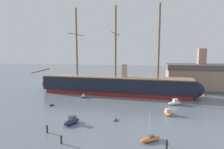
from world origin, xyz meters
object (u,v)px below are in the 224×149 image
object	(u,v)px
sailboat_foreground_right	(150,139)
dinghy_near_centre	(115,119)
motorboat_alongside_stern	(175,103)
mooring_piling_nearest	(167,145)
motorboat_far_left	(66,87)
tall_ship	(115,85)
motorboat_foreground_left	(72,121)
mooring_piling_left_pair	(61,140)
dockside_warehouse_right	(211,77)
motorboat_alongside_bow	(84,97)
seagull_in_flight	(91,68)
dinghy_mid_left	(51,105)
motorboat_mid_right	(168,112)
dinghy_far_right	(203,95)
mooring_piling_right_pair	(47,129)
motorboat_distant_centre	(136,85)

from	to	relation	value
sailboat_foreground_right	dinghy_near_centre	size ratio (longest dim) A/B	2.83
motorboat_alongside_stern	mooring_piling_nearest	world-z (taller)	mooring_piling_nearest
sailboat_foreground_right	motorboat_far_left	bearing A→B (deg)	130.31
tall_ship	motorboat_foreground_left	xyz separation A→B (m)	(-4.84, -32.41, -3.03)
mooring_piling_left_pair	dockside_warehouse_right	xyz separation A→B (m)	(42.77, 58.09, 4.92)
motorboat_alongside_bow	mooring_piling_left_pair	world-z (taller)	mooring_piling_left_pair
mooring_piling_nearest	seagull_in_flight	size ratio (longest dim) A/B	1.41
dinghy_mid_left	motorboat_mid_right	xyz separation A→B (m)	(35.18, -1.75, 0.40)
motorboat_alongside_stern	dockside_warehouse_right	size ratio (longest dim) A/B	0.12
motorboat_far_left	motorboat_foreground_left	bearing A→B (deg)	-63.45
motorboat_mid_right	dinghy_far_right	size ratio (longest dim) A/B	2.12
dinghy_mid_left	mooring_piling_nearest	xyz separation A→B (m)	(33.21, -20.98, 0.75)
motorboat_mid_right	dinghy_far_right	xyz separation A→B (m)	(15.72, 25.37, -0.39)
motorboat_mid_right	mooring_piling_right_pair	xyz separation A→B (m)	(-26.05, -16.63, 0.17)
motorboat_alongside_stern	mooring_piling_left_pair	distance (m)	38.99
tall_ship	seagull_in_flight	world-z (taller)	tall_ship
motorboat_alongside_stern	motorboat_foreground_left	bearing A→B (deg)	-140.66
sailboat_foreground_right	motorboat_alongside_bow	size ratio (longest dim) A/B	1.88
motorboat_distant_centre	dinghy_mid_left	bearing A→B (deg)	-121.72
motorboat_alongside_stern	seagull_in_flight	world-z (taller)	seagull_in_flight
motorboat_foreground_left	motorboat_mid_right	distance (m)	25.49
motorboat_foreground_left	dinghy_far_right	size ratio (longest dim) A/B	2.42
dinghy_mid_left	mooring_piling_right_pair	bearing A→B (deg)	-63.59
motorboat_far_left	mooring_piling_right_pair	world-z (taller)	motorboat_far_left
motorboat_foreground_left	tall_ship	bearing A→B (deg)	81.51
dinghy_near_centre	sailboat_foreground_right	bearing A→B (deg)	-48.08
motorboat_distant_centre	mooring_piling_left_pair	size ratio (longest dim) A/B	2.16
motorboat_foreground_left	dinghy_far_right	distance (m)	53.17
motorboat_alongside_stern	motorboat_distant_centre	size ratio (longest dim) A/B	1.45
sailboat_foreground_right	dinghy_near_centre	distance (m)	12.75
dockside_warehouse_right	motorboat_foreground_left	bearing A→B (deg)	-132.50
sailboat_foreground_right	dinghy_mid_left	bearing A→B (deg)	149.33
sailboat_foreground_right	dockside_warehouse_right	world-z (taller)	dockside_warehouse_right
tall_ship	motorboat_mid_right	size ratio (longest dim) A/B	15.89
dinghy_mid_left	motorboat_alongside_bow	world-z (taller)	motorboat_alongside_bow
motorboat_far_left	dinghy_far_right	bearing A→B (deg)	-3.09
mooring_piling_right_pair	motorboat_mid_right	bearing A→B (deg)	32.56
mooring_piling_nearest	motorboat_far_left	bearing A→B (deg)	130.49
motorboat_distant_centre	mooring_piling_left_pair	distance (m)	61.59
sailboat_foreground_right	motorboat_foreground_left	bearing A→B (deg)	164.11
tall_ship	dinghy_mid_left	size ratio (longest dim) A/B	34.92
motorboat_far_left	dinghy_far_right	xyz separation A→B (m)	(58.47, -3.16, -0.41)
dinghy_near_centre	mooring_piling_left_pair	world-z (taller)	mooring_piling_left_pair
motorboat_foreground_left	motorboat_mid_right	world-z (taller)	motorboat_foreground_left
dinghy_mid_left	motorboat_far_left	bearing A→B (deg)	105.78
sailboat_foreground_right	dinghy_far_right	xyz separation A→B (m)	(20.41, 41.70, -0.26)
motorboat_distant_centre	mooring_piling_right_pair	world-z (taller)	mooring_piling_right_pair
motorboat_mid_right	seagull_in_flight	world-z (taller)	seagull_in_flight
tall_ship	motorboat_distant_centre	distance (m)	20.54
motorboat_mid_right	motorboat_alongside_bow	bearing A→B (deg)	155.25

